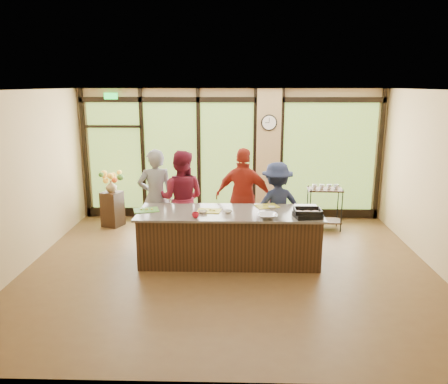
# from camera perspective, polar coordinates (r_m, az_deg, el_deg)

# --- Properties ---
(floor) EXTENTS (7.00, 7.00, 0.00)m
(floor) POSITION_cam_1_polar(r_m,az_deg,el_deg) (7.67, 0.65, -9.83)
(floor) COLOR #55391E
(floor) RESTS_ON ground
(ceiling) EXTENTS (7.00, 7.00, 0.00)m
(ceiling) POSITION_cam_1_polar(r_m,az_deg,el_deg) (7.02, 0.72, 13.19)
(ceiling) COLOR white
(ceiling) RESTS_ON back_wall
(back_wall) EXTENTS (7.00, 0.00, 7.00)m
(back_wall) POSITION_cam_1_polar(r_m,az_deg,el_deg) (10.15, 0.94, 4.90)
(back_wall) COLOR tan
(back_wall) RESTS_ON floor
(left_wall) EXTENTS (0.00, 6.00, 6.00)m
(left_wall) POSITION_cam_1_polar(r_m,az_deg,el_deg) (8.05, -25.09, 1.20)
(left_wall) COLOR tan
(left_wall) RESTS_ON floor
(right_wall) EXTENTS (0.00, 6.00, 6.00)m
(right_wall) POSITION_cam_1_polar(r_m,az_deg,el_deg) (7.96, 26.77, 0.89)
(right_wall) COLOR tan
(right_wall) RESTS_ON floor
(window_wall) EXTENTS (6.90, 0.12, 3.00)m
(window_wall) POSITION_cam_1_polar(r_m,az_deg,el_deg) (10.12, 1.87, 4.26)
(window_wall) COLOR tan
(window_wall) RESTS_ON floor
(island_base) EXTENTS (3.10, 1.00, 0.88)m
(island_base) POSITION_cam_1_polar(r_m,az_deg,el_deg) (7.78, 0.70, -5.98)
(island_base) COLOR #321E10
(island_base) RESTS_ON floor
(countertop) EXTENTS (3.20, 1.10, 0.04)m
(countertop) POSITION_cam_1_polar(r_m,az_deg,el_deg) (7.64, 0.71, -2.73)
(countertop) COLOR #6D635A
(countertop) RESTS_ON island_base
(wall_clock) EXTENTS (0.36, 0.04, 0.36)m
(wall_clock) POSITION_cam_1_polar(r_m,az_deg,el_deg) (9.95, 5.91, 9.00)
(wall_clock) COLOR black
(wall_clock) RESTS_ON window_wall
(cook_left) EXTENTS (0.79, 0.62, 1.90)m
(cook_left) POSITION_cam_1_polar(r_m,az_deg,el_deg) (8.59, -8.88, -0.68)
(cook_left) COLOR gray
(cook_left) RESTS_ON floor
(cook_midleft) EXTENTS (1.00, 0.83, 1.88)m
(cook_midleft) POSITION_cam_1_polar(r_m,az_deg,el_deg) (8.49, -5.58, -0.83)
(cook_midleft) COLOR maroon
(cook_midleft) RESTS_ON floor
(cook_midright) EXTENTS (1.21, 0.75, 1.92)m
(cook_midright) POSITION_cam_1_polar(r_m,az_deg,el_deg) (8.42, 2.61, -0.74)
(cook_midright) COLOR maroon
(cook_midright) RESTS_ON floor
(cook_right) EXTENTS (1.21, 0.89, 1.67)m
(cook_right) POSITION_cam_1_polar(r_m,az_deg,el_deg) (8.41, 6.89, -1.75)
(cook_right) COLOR #1C223E
(cook_right) RESTS_ON floor
(roasting_pan) EXTENTS (0.50, 0.42, 0.08)m
(roasting_pan) POSITION_cam_1_polar(r_m,az_deg,el_deg) (7.44, 10.86, -2.98)
(roasting_pan) COLOR black
(roasting_pan) RESTS_ON countertop
(mixing_bowl) EXTENTS (0.36, 0.36, 0.08)m
(mixing_bowl) POSITION_cam_1_polar(r_m,az_deg,el_deg) (7.28, 5.70, -3.16)
(mixing_bowl) COLOR silver
(mixing_bowl) RESTS_ON countertop
(cutting_board_left) EXTENTS (0.51, 0.43, 0.01)m
(cutting_board_left) POSITION_cam_1_polar(r_m,az_deg,el_deg) (7.83, -10.13, -2.34)
(cutting_board_left) COLOR #4E8C33
(cutting_board_left) RESTS_ON countertop
(cutting_board_center) EXTENTS (0.44, 0.35, 0.01)m
(cutting_board_center) POSITION_cam_1_polar(r_m,az_deg,el_deg) (7.67, -1.97, -2.47)
(cutting_board_center) COLOR gold
(cutting_board_center) RESTS_ON countertop
(cutting_board_right) EXTENTS (0.48, 0.41, 0.01)m
(cutting_board_right) POSITION_cam_1_polar(r_m,az_deg,el_deg) (8.00, 5.61, -1.83)
(cutting_board_right) COLOR gold
(cutting_board_right) RESTS_ON countertop
(prep_bowl_near) EXTENTS (0.16, 0.16, 0.05)m
(prep_bowl_near) POSITION_cam_1_polar(r_m,az_deg,el_deg) (7.55, -2.77, -2.60)
(prep_bowl_near) COLOR silver
(prep_bowl_near) RESTS_ON countertop
(prep_bowl_mid) EXTENTS (0.17, 0.17, 0.05)m
(prep_bowl_mid) POSITION_cam_1_polar(r_m,az_deg,el_deg) (7.56, 0.55, -2.58)
(prep_bowl_mid) COLOR silver
(prep_bowl_mid) RESTS_ON countertop
(prep_bowl_far) EXTENTS (0.13, 0.13, 0.03)m
(prep_bowl_far) POSITION_cam_1_polar(r_m,az_deg,el_deg) (7.89, 6.25, -2.01)
(prep_bowl_far) COLOR silver
(prep_bowl_far) RESTS_ON countertop
(red_ramekin) EXTENTS (0.13, 0.13, 0.09)m
(red_ramekin) POSITION_cam_1_polar(r_m,az_deg,el_deg) (7.29, -3.74, -3.03)
(red_ramekin) COLOR #AF1125
(red_ramekin) RESTS_ON countertop
(flower_stand) EXTENTS (0.50, 0.50, 0.78)m
(flower_stand) POSITION_cam_1_polar(r_m,az_deg,el_deg) (10.03, -14.35, -2.15)
(flower_stand) COLOR #321E10
(flower_stand) RESTS_ON floor
(flower_vase) EXTENTS (0.32, 0.32, 0.26)m
(flower_vase) POSITION_cam_1_polar(r_m,az_deg,el_deg) (9.90, -14.53, 0.73)
(flower_vase) COLOR olive
(flower_vase) RESTS_ON flower_stand
(bar_cart) EXTENTS (0.75, 0.45, 1.00)m
(bar_cart) POSITION_cam_1_polar(r_m,az_deg,el_deg) (9.68, 12.98, -1.34)
(bar_cart) COLOR #321E10
(bar_cart) RESTS_ON floor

